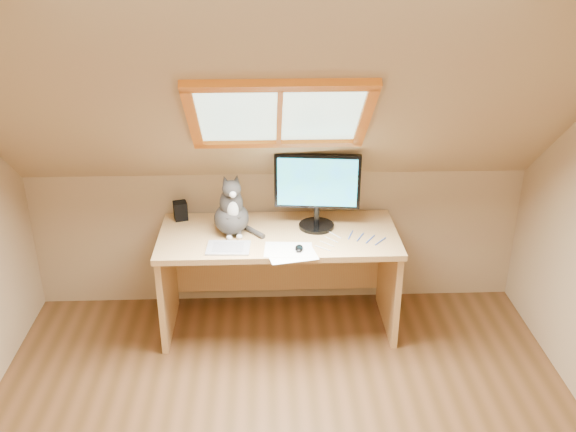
{
  "coord_description": "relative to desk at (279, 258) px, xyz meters",
  "views": [
    {
      "loc": [
        -0.09,
        -2.42,
        2.6
      ],
      "look_at": [
        0.05,
        1.0,
        1.02
      ],
      "focal_mm": 40.0,
      "sensor_mm": 36.0,
      "label": 1
    }
  ],
  "objects": [
    {
      "name": "room_shell",
      "position": [
        0.0,
        -1.54,
        0.93
      ],
      "size": [
        3.52,
        3.52,
        2.41
      ],
      "color": "tan",
      "rests_on": "ground"
    },
    {
      "name": "desk",
      "position": [
        0.0,
        0.0,
        0.0
      ],
      "size": [
        1.58,
        0.69,
        0.72
      ],
      "color": "tan",
      "rests_on": "ground"
    },
    {
      "name": "monitor",
      "position": [
        0.26,
        0.01,
        0.52
      ],
      "size": [
        0.56,
        0.24,
        0.52
      ],
      "color": "black",
      "rests_on": "desk"
    },
    {
      "name": "cat",
      "position": [
        -0.31,
        -0.04,
        0.37
      ],
      "size": [
        0.28,
        0.31,
        0.43
      ],
      "color": "#393533",
      "rests_on": "desk"
    },
    {
      "name": "desk_speaker",
      "position": [
        -0.67,
        0.18,
        0.29
      ],
      "size": [
        0.11,
        0.11,
        0.13
      ],
      "primitive_type": "cube",
      "rotation": [
        0.0,
        0.0,
        0.28
      ],
      "color": "black",
      "rests_on": "desk"
    },
    {
      "name": "graphics_tablet",
      "position": [
        -0.32,
        -0.27,
        0.23
      ],
      "size": [
        0.28,
        0.21,
        0.01
      ],
      "primitive_type": "cube",
      "rotation": [
        0.0,
        0.0,
        -0.05
      ],
      "color": "#B2B2B7",
      "rests_on": "desk"
    },
    {
      "name": "mouse",
      "position": [
        0.12,
        -0.31,
        0.24
      ],
      "size": [
        0.06,
        0.1,
        0.03
      ],
      "primitive_type": "ellipsoid",
      "rotation": [
        0.0,
        0.0,
        -0.1
      ],
      "color": "black",
      "rests_on": "desk"
    },
    {
      "name": "papers",
      "position": [
        -0.01,
        -0.33,
        0.22
      ],
      "size": [
        0.33,
        0.27,
        0.0
      ],
      "color": "white",
      "rests_on": "desk"
    },
    {
      "name": "cables",
      "position": [
        0.47,
        -0.19,
        0.23
      ],
      "size": [
        0.51,
        0.26,
        0.01
      ],
      "color": "silver",
      "rests_on": "desk"
    }
  ]
}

